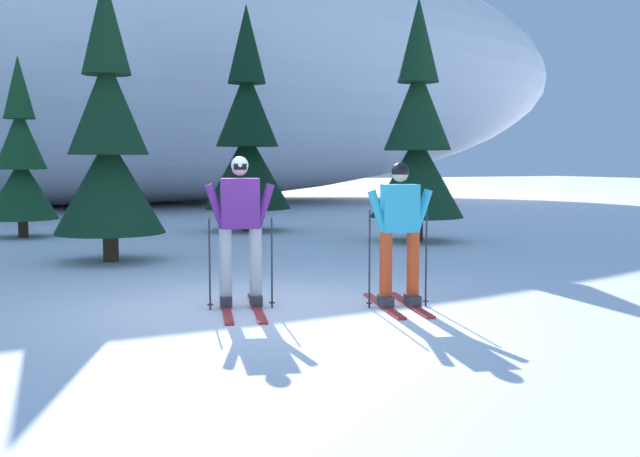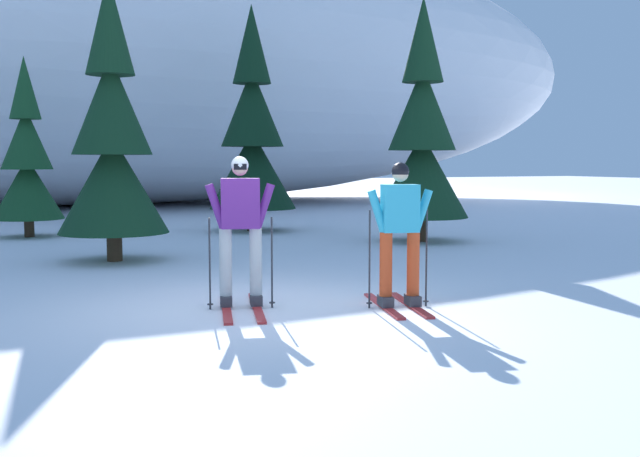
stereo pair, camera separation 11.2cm
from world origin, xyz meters
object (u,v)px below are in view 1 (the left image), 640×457
object	(u,v)px
skier_purple_jacket	(240,228)
pine_tree_center_left	(21,162)
pine_tree_center_right	(108,143)
skier_cyan_jacket	(400,232)
pine_tree_right	(247,137)
pine_tree_far_right	(417,140)

from	to	relation	value
skier_purple_jacket	pine_tree_center_left	bearing A→B (deg)	99.79
pine_tree_center_right	skier_purple_jacket	bearing A→B (deg)	-82.40
skier_cyan_jacket	pine_tree_right	world-z (taller)	pine_tree_right
skier_purple_jacket	skier_cyan_jacket	distance (m)	1.88
skier_purple_jacket	pine_tree_center_right	distance (m)	5.10
pine_tree_center_right	pine_tree_far_right	xyz separation A→B (m)	(6.63, 0.58, 0.14)
skier_cyan_jacket	skier_purple_jacket	bearing A→B (deg)	154.89
pine_tree_right	pine_tree_center_right	bearing A→B (deg)	-132.97
skier_purple_jacket	skier_cyan_jacket	world-z (taller)	skier_purple_jacket
pine_tree_center_left	pine_tree_right	bearing A→B (deg)	-7.64
skier_cyan_jacket	pine_tree_right	xyz separation A→B (m)	(1.76, 10.16, 1.42)
skier_cyan_jacket	pine_tree_far_right	bearing A→B (deg)	55.98
skier_purple_jacket	pine_tree_right	xyz separation A→B (m)	(3.46, 9.36, 1.38)
skier_cyan_jacket	pine_tree_center_right	size ratio (longest dim) A/B	0.35
skier_purple_jacket	pine_tree_far_right	xyz separation A→B (m)	(5.97, 5.52, 1.24)
pine_tree_center_right	pine_tree_right	bearing A→B (deg)	47.03
skier_purple_jacket	pine_tree_center_right	world-z (taller)	pine_tree_center_right
skier_purple_jacket	pine_tree_center_left	xyz separation A→B (m)	(-1.74, 10.06, 0.77)
pine_tree_center_left	pine_tree_right	distance (m)	5.28
pine_tree_center_left	pine_tree_far_right	size ratio (longest dim) A/B	0.79
pine_tree_far_right	pine_tree_center_right	bearing A→B (deg)	-174.97
pine_tree_right	pine_tree_far_right	size ratio (longest dim) A/B	1.06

